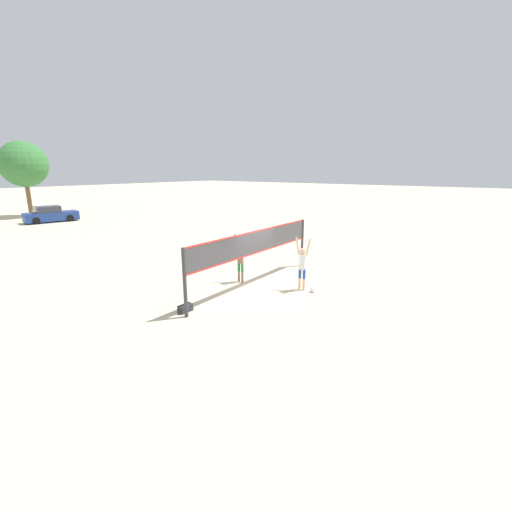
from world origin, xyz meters
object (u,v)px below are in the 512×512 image
parked_car_near (51,215)px  tree_left_cluster (23,164)px  player_spiker (302,263)px  gear_bag (185,308)px  volleyball_net (256,247)px  volleyball (313,290)px  player_blocker (240,257)px

parked_car_near → tree_left_cluster: bearing=97.4°
player_spiker → parked_car_near: (2.41, 28.71, -0.50)m
gear_bag → player_spiker: bearing=-26.0°
volleyball_net → parked_car_near: 27.09m
volleyball_net → parked_car_near: size_ratio=1.68×
player_spiker → volleyball: player_spiker is taller
player_blocker → gear_bag: (-3.76, -0.52, -1.00)m
parked_car_near → player_blocker: bearing=-84.6°
volleyball_net → volleyball: volleyball_net is taller
volleyball → parked_car_near: 29.33m
volleyball_net → gear_bag: 4.07m
tree_left_cluster → volleyball: bearing=-94.7°
gear_bag → tree_left_cluster: tree_left_cluster is taller
player_spiker → volleyball_net: bearing=22.3°
gear_bag → tree_left_cluster: bearing=77.1°
tree_left_cluster → volleyball_net: bearing=-96.4°
gear_bag → parked_car_near: size_ratio=0.11×
player_spiker → gear_bag: size_ratio=4.19×
tree_left_cluster → player_blocker: bearing=-96.5°
player_blocker → gear_bag: player_blocker is taller
player_blocker → volleyball: bearing=13.0°
player_blocker → volleyball_net: bearing=-1.9°
volleyball → gear_bag: size_ratio=0.41×
volleyball_net → tree_left_cluster: size_ratio=1.05×
player_spiker → volleyball: bearing=-177.6°
volleyball_net → player_blocker: 1.06m
player_blocker → volleyball: size_ratio=9.83×
volleyball_net → player_blocker: size_ratio=3.78×
volleyball_net → gear_bag: (-3.73, 0.36, -1.59)m
volleyball_net → player_spiker: volleyball_net is taller
volleyball_net → volleyball: 2.95m
volleyball_net → parked_car_near: (3.17, 26.88, -1.04)m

